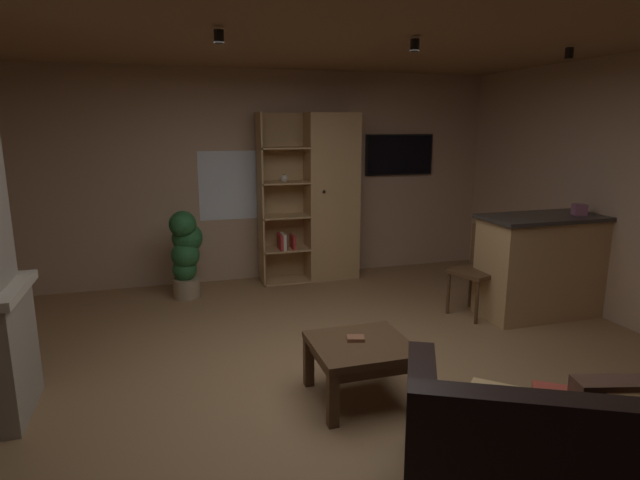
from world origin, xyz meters
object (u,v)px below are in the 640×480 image
Objects in this scene: leather_couch at (572,464)px; wall_mounted_tv at (399,155)px; coffee_table at (361,353)px; kitchen_bar_counter at (551,265)px; tissue_box at (579,210)px; potted_floor_plant at (186,251)px; dining_chair at (480,265)px; bookshelf_cabinet at (325,199)px; table_book_0 at (356,338)px.

wall_mounted_tv is at bearing 75.26° from leather_couch.
leather_couch is 2.68× the size of coffee_table.
coffee_table is (-2.53, -1.08, -0.18)m from kitchen_bar_counter.
potted_floor_plant is at bearing 155.79° from tissue_box.
tissue_box reaches higher than dining_chair.
potted_floor_plant is at bearing 111.58° from leather_couch.
bookshelf_cabinet is 2.27× the size of dining_chair.
wall_mounted_tv reaches higher than tissue_box.
table_book_0 is at bearing -119.59° from wall_mounted_tv.
bookshelf_cabinet is 3.17m from coffee_table.
bookshelf_cabinet reaches higher than table_book_0.
wall_mounted_tv is at bearing 10.77° from bookshelf_cabinet.
potted_floor_plant is at bearing -170.27° from bookshelf_cabinet.
table_book_0 is (-0.58, 1.47, 0.13)m from leather_couch.
tissue_box is 0.13× the size of wall_mounted_tv.
dining_chair is at bearing 163.81° from tissue_box.
kitchen_bar_counter is 2.23× the size of coffee_table.
bookshelf_cabinet is 1.36× the size of kitchen_bar_counter.
potted_floor_plant is (-1.75, -0.30, -0.49)m from bookshelf_cabinet.
bookshelf_cabinet is 3.03× the size of coffee_table.
potted_floor_plant is at bearing -169.86° from wall_mounted_tv.
dining_chair is (1.83, 1.22, 0.09)m from table_book_0.
kitchen_bar_counter is at bearing 21.85° from table_book_0.
leather_couch is at bearing -68.32° from coffee_table.
kitchen_bar_counter is at bearing -15.64° from dining_chair.
coffee_table is 3.88m from wall_mounted_tv.
wall_mounted_tv reaches higher than table_book_0.
dining_chair is (1.25, 2.69, 0.22)m from leather_couch.
bookshelf_cabinet is at bearing 76.74° from table_book_0.
kitchen_bar_counter is 2.50m from wall_mounted_tv.
tissue_box is at bearing -16.19° from dining_chair.
dining_chair is 3.23m from potted_floor_plant.
wall_mounted_tv reaches higher than potted_floor_plant.
wall_mounted_tv is at bearing 61.09° from coffee_table.
dining_chair is at bearing 35.09° from coffee_table.
wall_mounted_tv is (1.80, 3.18, 1.11)m from table_book_0.
tissue_box reaches higher than kitchen_bar_counter.
wall_mounted_tv is (-0.03, 1.96, 1.02)m from dining_chair.
coffee_table is at bearing -70.85° from table_book_0.
coffee_table is 0.68× the size of potted_floor_plant.
dining_chair is 0.91× the size of potted_floor_plant.
potted_floor_plant is (-3.82, 1.72, -0.56)m from tissue_box.
potted_floor_plant is (-1.05, 2.67, 0.10)m from table_book_0.
potted_floor_plant is 1.06× the size of wall_mounted_tv.
table_book_0 is (-2.76, -0.95, -0.66)m from tissue_box.
kitchen_bar_counter is at bearing -24.57° from potted_floor_plant.
wall_mounted_tv reaches higher than dining_chair.
coffee_table is 0.72× the size of wall_mounted_tv.
wall_mounted_tv reaches higher than leather_couch.
potted_floor_plant is (-3.60, 1.65, 0.01)m from kitchen_bar_counter.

